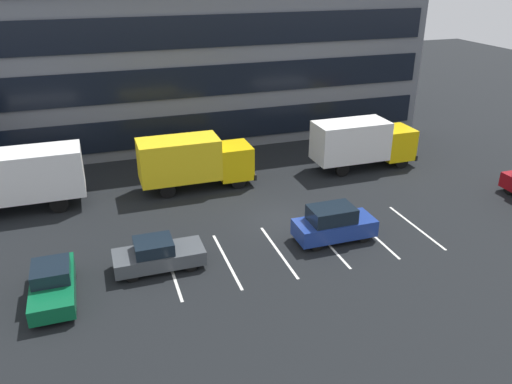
{
  "coord_description": "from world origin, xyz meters",
  "views": [
    {
      "loc": [
        -9.79,
        -24.69,
        13.86
      ],
      "look_at": [
        -1.1,
        1.23,
        1.4
      ],
      "focal_mm": 35.73,
      "sensor_mm": 36.0,
      "label": 1
    }
  ],
  "objects_px": {
    "suv_navy": "(334,224)",
    "box_truck_yellow_all": "(194,160)",
    "sedan_forest": "(53,284)",
    "box_truck_yellow": "(362,142)",
    "box_truck_blue": "(18,178)",
    "sedan_charcoal": "(158,255)"
  },
  "relations": [
    {
      "from": "suv_navy",
      "to": "box_truck_blue",
      "type": "bearing_deg",
      "value": 150.15
    },
    {
      "from": "sedan_charcoal",
      "to": "sedan_forest",
      "type": "xyz_separation_m",
      "value": [
        -4.82,
        -0.97,
        0.01
      ]
    },
    {
      "from": "box_truck_yellow_all",
      "to": "suv_navy",
      "type": "xyz_separation_m",
      "value": [
        5.62,
        -9.22,
        -1.01
      ]
    },
    {
      "from": "box_truck_yellow_all",
      "to": "sedan_forest",
      "type": "height_order",
      "value": "box_truck_yellow_all"
    },
    {
      "from": "box_truck_blue",
      "to": "sedan_charcoal",
      "type": "xyz_separation_m",
      "value": [
        6.83,
        -9.13,
        -1.33
      ]
    },
    {
      "from": "sedan_charcoal",
      "to": "sedan_forest",
      "type": "bearing_deg",
      "value": -168.6
    },
    {
      "from": "sedan_forest",
      "to": "box_truck_yellow_all",
      "type": "bearing_deg",
      "value": 49.27
    },
    {
      "from": "box_truck_yellow",
      "to": "sedan_forest",
      "type": "distance_m",
      "value": 23.07
    },
    {
      "from": "box_truck_yellow_all",
      "to": "suv_navy",
      "type": "relative_size",
      "value": 1.72
    },
    {
      "from": "suv_navy",
      "to": "sedan_charcoal",
      "type": "relative_size",
      "value": 0.99
    },
    {
      "from": "sedan_charcoal",
      "to": "sedan_forest",
      "type": "relative_size",
      "value": 0.99
    },
    {
      "from": "box_truck_yellow_all",
      "to": "suv_navy",
      "type": "distance_m",
      "value": 10.85
    },
    {
      "from": "sedan_charcoal",
      "to": "suv_navy",
      "type": "bearing_deg",
      "value": -1.17
    },
    {
      "from": "box_truck_yellow",
      "to": "box_truck_blue",
      "type": "xyz_separation_m",
      "value": [
        -22.9,
        0.38,
        0.09
      ]
    },
    {
      "from": "box_truck_yellow_all",
      "to": "sedan_forest",
      "type": "xyz_separation_m",
      "value": [
        -8.61,
        -10.0,
        -1.21
      ]
    },
    {
      "from": "sedan_charcoal",
      "to": "box_truck_blue",
      "type": "bearing_deg",
      "value": 126.81
    },
    {
      "from": "box_truck_blue",
      "to": "suv_navy",
      "type": "distance_m",
      "value": 18.77
    },
    {
      "from": "suv_navy",
      "to": "sedan_charcoal",
      "type": "xyz_separation_m",
      "value": [
        -9.41,
        0.19,
        -0.21
      ]
    },
    {
      "from": "box_truck_yellow_all",
      "to": "box_truck_blue",
      "type": "xyz_separation_m",
      "value": [
        -10.63,
        0.1,
        0.12
      ]
    },
    {
      "from": "suv_navy",
      "to": "box_truck_yellow_all",
      "type": "bearing_deg",
      "value": 121.37
    },
    {
      "from": "box_truck_yellow_all",
      "to": "suv_navy",
      "type": "bearing_deg",
      "value": -58.63
    },
    {
      "from": "box_truck_yellow",
      "to": "box_truck_blue",
      "type": "bearing_deg",
      "value": 179.05
    }
  ]
}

